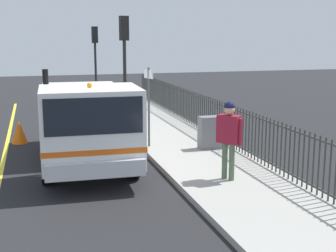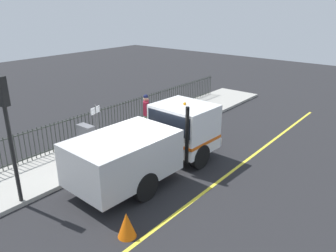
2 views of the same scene
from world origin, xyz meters
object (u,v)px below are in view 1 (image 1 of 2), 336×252
(worker_standing, at_px, (229,132))
(utility_cabinet, at_px, (212,132))
(street_sign, at_px, (149,98))
(traffic_light_mid, at_px, (95,47))
(traffic_light_near, at_px, (124,49))
(traffic_cone, at_px, (19,132))
(work_truck, at_px, (86,118))

(worker_standing, height_order, utility_cabinet, worker_standing)
(street_sign, bearing_deg, traffic_light_mid, 90.10)
(utility_cabinet, bearing_deg, traffic_light_near, 114.52)
(traffic_light_near, bearing_deg, traffic_cone, 4.88)
(work_truck, distance_m, street_sign, 2.29)
(traffic_light_near, relative_size, traffic_cone, 5.35)
(traffic_light_mid, xyz_separation_m, utility_cabinet, (1.75, -12.44, -2.19))
(work_truck, relative_size, worker_standing, 3.41)
(work_truck, height_order, utility_cabinet, work_truck)
(work_truck, height_order, traffic_light_near, traffic_light_near)
(worker_standing, distance_m, utility_cabinet, 3.12)
(work_truck, distance_m, traffic_cone, 3.85)
(traffic_light_near, relative_size, street_sign, 1.67)
(traffic_cone, bearing_deg, utility_cabinet, -28.18)
(worker_standing, bearing_deg, traffic_light_near, -29.46)
(traffic_light_mid, bearing_deg, traffic_cone, 62.49)
(traffic_light_near, xyz_separation_m, street_sign, (0.09, -3.21, -1.33))
(traffic_cone, bearing_deg, work_truck, -61.46)
(work_truck, relative_size, traffic_light_near, 1.57)
(traffic_light_mid, height_order, traffic_cone, traffic_light_mid)
(traffic_light_near, xyz_separation_m, traffic_light_mid, (0.07, 8.47, -0.14))
(traffic_light_mid, xyz_separation_m, street_sign, (0.02, -11.68, -1.19))
(traffic_cone, bearing_deg, street_sign, -30.11)
(work_truck, bearing_deg, street_sign, -148.64)
(worker_standing, xyz_separation_m, street_sign, (-0.95, 3.72, 0.35))
(worker_standing, xyz_separation_m, traffic_light_near, (-1.04, 6.93, 1.69))
(worker_standing, relative_size, street_sign, 0.77)
(traffic_light_near, xyz_separation_m, utility_cabinet, (1.81, -3.97, -2.33))
(traffic_light_near, xyz_separation_m, traffic_cone, (-3.68, -1.03, -2.58))
(traffic_light_mid, xyz_separation_m, traffic_cone, (-3.74, -9.50, -2.44))
(traffic_light_near, relative_size, traffic_light_mid, 1.06)
(traffic_light_mid, bearing_deg, worker_standing, 87.61)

